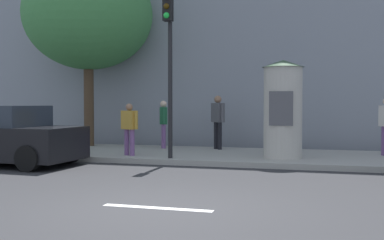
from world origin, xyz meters
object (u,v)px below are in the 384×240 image
Objects in this scene: traffic_light at (169,48)px; pedestrian_tallest at (129,125)px; pedestrian_in_dark_shirt at (163,121)px; poster_column at (283,108)px; parked_car_blue at (3,136)px; pedestrian_near_pole at (218,117)px; street_tree at (88,15)px.

pedestrian_tallest is at bearing 162.20° from traffic_light.
pedestrian_in_dark_shirt is 1.06× the size of pedestrian_tallest.
traffic_light is at bearing -17.80° from pedestrian_tallest.
traffic_light is 1.66× the size of poster_column.
traffic_light reaches higher than pedestrian_tallest.
poster_column is at bearing 17.49° from traffic_light.
pedestrian_tallest is 3.40m from parked_car_blue.
pedestrian_in_dark_shirt is at bearing 112.04° from traffic_light.
pedestrian_in_dark_shirt is at bearing -176.38° from pedestrian_near_pole.
street_tree is at bearing 176.71° from pedestrian_in_dark_shirt.
traffic_light is 3.68m from pedestrian_in_dark_shirt.
pedestrian_in_dark_shirt is (-4.09, 1.91, -0.44)m from poster_column.
poster_column is 7.91m from street_tree.
poster_column reaches higher than pedestrian_near_pole.
pedestrian_near_pole is at bearing 51.23° from pedestrian_tallest.
parked_car_blue is (-2.87, -1.79, -0.26)m from pedestrian_tallest.
street_tree is 5.90m from parked_car_blue.
poster_column reaches higher than pedestrian_in_dark_shirt.
street_tree is at bearing 143.03° from traffic_light.
pedestrian_near_pole reaches higher than pedestrian_in_dark_shirt.
pedestrian_in_dark_shirt is 5.21m from parked_car_blue.
pedestrian_tallest is 0.36× the size of parked_car_blue.
pedestrian_in_dark_shirt is 0.38× the size of parked_car_blue.
traffic_light is at bearing -67.96° from pedestrian_in_dark_shirt.
street_tree is 4.12× the size of pedestrian_in_dark_shirt.
poster_column is 1.69× the size of pedestrian_in_dark_shirt.
poster_column reaches higher than parked_car_blue.
parked_car_blue is at bearing -126.15° from pedestrian_in_dark_shirt.
street_tree reaches higher than parked_car_blue.
parked_car_blue is at bearing -148.01° from pedestrian_tallest.
parked_car_blue is at bearing -138.62° from pedestrian_near_pole.
street_tree reaches higher than pedestrian_in_dark_shirt.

